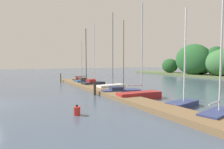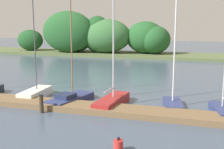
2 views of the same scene
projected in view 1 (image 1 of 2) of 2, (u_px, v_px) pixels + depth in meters
dock_pier at (109, 93)px, 18.14m from camera, size 29.80×1.80×0.35m
sailboat_0 at (81, 80)px, 29.92m from camera, size 1.71×3.05×6.32m
sailboat_1 at (85, 81)px, 26.91m from camera, size 1.61×3.17×7.80m
sailboat_2 at (94, 83)px, 24.29m from camera, size 1.58×3.21×7.97m
sailboat_3 at (112, 86)px, 21.40m from camera, size 1.28×3.41×8.57m
sailboat_4 at (122, 91)px, 18.52m from camera, size 2.15×4.12×7.09m
sailboat_5 at (140, 94)px, 16.04m from camera, size 1.45×4.09×7.97m
sailboat_6 at (183, 102)px, 13.23m from camera, size 1.57×2.95×6.80m
sailboat_7 at (218, 112)px, 10.37m from camera, size 1.59×3.14×6.85m
mooring_piling_0 at (61, 78)px, 29.30m from camera, size 0.20×0.20×1.35m
mooring_piling_1 at (95, 89)px, 17.92m from camera, size 0.29×0.29×1.09m
channel_buoy_0 at (77, 111)px, 11.14m from camera, size 0.40×0.40×0.62m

